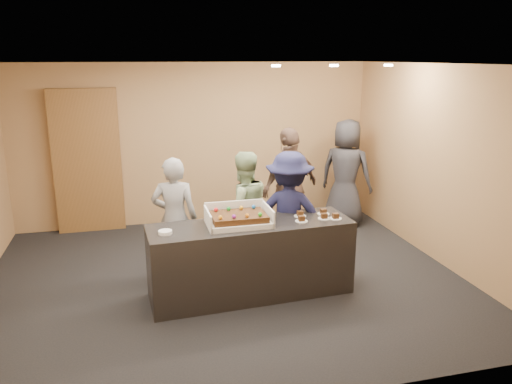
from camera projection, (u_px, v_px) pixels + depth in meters
room at (224, 178)px, 6.11m from camera, size 6.04×6.00×2.70m
serving_counter at (251, 259)px, 5.94m from camera, size 2.43×0.83×0.90m
storage_cabinet at (87, 162)px, 8.00m from camera, size 1.05×0.15×2.31m
cake_box at (238, 220)px, 5.80m from camera, size 0.74×0.51×0.22m
sheet_cake at (239, 217)px, 5.76m from camera, size 0.63×0.43×0.12m
plate_stack at (165, 232)px, 5.48m from camera, size 0.15×0.15×0.04m
slice_a at (301, 219)px, 5.89m from camera, size 0.15×0.15×0.07m
slice_b at (300, 215)px, 6.08m from camera, size 0.15×0.15×0.07m
slice_c at (324, 217)px, 5.99m from camera, size 0.15×0.15×0.07m
slice_d at (323, 212)px, 6.16m from camera, size 0.15×0.15×0.07m
slice_e at (335, 217)px, 5.99m from camera, size 0.15×0.15×0.07m
person_server_grey at (175, 218)px, 6.34m from camera, size 0.64×0.49×1.59m
person_sage_man at (243, 211)px, 6.62m from camera, size 0.87×0.72×1.61m
person_navy_man at (289, 215)px, 6.41m from camera, size 1.21×0.97×1.64m
person_brown_extra at (290, 187)px, 7.45m from camera, size 1.14×0.86×1.80m
person_dark_suit at (346, 173)px, 8.38m from camera, size 1.03×1.01×1.80m
ceiling_spotlights at (334, 65)px, 6.61m from camera, size 1.72×0.12×0.03m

